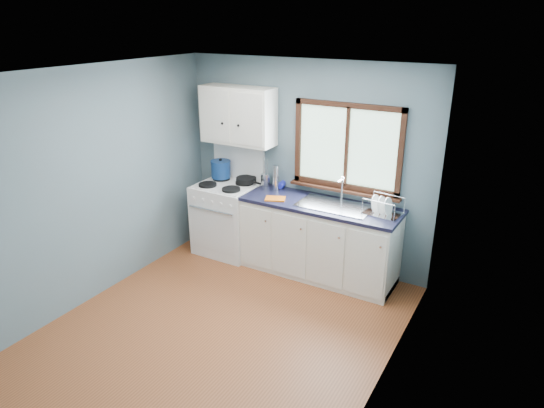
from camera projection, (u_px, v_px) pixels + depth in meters
The scene contains 19 objects.
floor at pixel (223, 329), 4.90m from camera, with size 3.20×3.60×0.02m, color brown.
ceiling at pixel (212, 72), 3.98m from camera, with size 3.20×3.60×0.02m, color white.
wall_back at pixel (306, 165), 5.90m from camera, with size 3.20×0.02×2.50m, color slate.
wall_front at pixel (46, 311), 2.98m from camera, with size 3.20×0.02×2.50m, color slate.
wall_left at pixel (96, 185), 5.19m from camera, with size 0.02×3.60×2.50m, color slate.
wall_right at pixel (390, 254), 3.69m from camera, with size 0.02×3.60×2.50m, color slate.
gas_range at pixel (228, 216), 6.34m from camera, with size 0.76×0.69×1.36m.
base_cabinets at pixel (319, 243), 5.78m from camera, with size 1.85×0.60×0.88m.
countertop at pixel (320, 205), 5.61m from camera, with size 1.89×0.64×0.04m, color black.
sink at pixel (334, 211), 5.54m from camera, with size 0.84×0.46×0.44m.
window at pixel (347, 153), 5.54m from camera, with size 1.36×0.10×1.03m.
upper_cabinets at pixel (238, 115), 5.95m from camera, with size 0.95×0.35×0.70m.
skillet at pixel (246, 180), 6.20m from camera, with size 0.41×0.31×0.05m.
stockpot at pixel (221, 169), 6.33m from camera, with size 0.32×0.32×0.26m.
utensil_crock at pixel (266, 180), 6.15m from camera, with size 0.15×0.15×0.40m.
thermos at pixel (276, 178), 5.95m from camera, with size 0.08×0.08×0.32m, color silver.
soap_bottle at pixel (280, 181), 6.00m from camera, with size 0.09×0.09×0.23m, color #1D24A9.
dish_towel at pixel (275, 199), 5.71m from camera, with size 0.23×0.17×0.02m, color orange.
dish_rack at pixel (382, 209), 5.28m from camera, with size 0.42×0.34×0.20m.
Camera 1 is at (2.47, -3.32, 2.94)m, focal length 32.00 mm.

